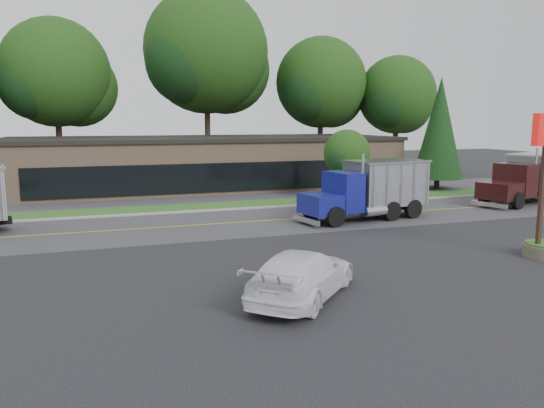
% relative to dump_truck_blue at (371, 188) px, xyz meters
% --- Properties ---
extents(ground, '(140.00, 140.00, 0.00)m').
position_rel_dump_truck_blue_xyz_m(ground, '(-7.91, -7.71, -1.80)').
color(ground, '#333338').
rests_on(ground, ground).
extents(road, '(60.00, 8.00, 0.02)m').
position_rel_dump_truck_blue_xyz_m(road, '(-7.91, 1.29, -1.80)').
color(road, '#4C4C51').
rests_on(road, ground).
extents(center_line, '(60.00, 0.12, 0.01)m').
position_rel_dump_truck_blue_xyz_m(center_line, '(-7.91, 1.29, -1.80)').
color(center_line, gold).
rests_on(center_line, ground).
extents(curb, '(60.00, 0.30, 0.12)m').
position_rel_dump_truck_blue_xyz_m(curb, '(-7.91, 5.49, -1.80)').
color(curb, '#9E9E99').
rests_on(curb, ground).
extents(grass_verge, '(60.00, 3.40, 0.03)m').
position_rel_dump_truck_blue_xyz_m(grass_verge, '(-7.91, 7.29, -1.80)').
color(grass_verge, '#356121').
rests_on(grass_verge, ground).
extents(far_parking, '(60.00, 7.00, 0.02)m').
position_rel_dump_truck_blue_xyz_m(far_parking, '(-7.91, 12.29, -1.80)').
color(far_parking, '#4C4C51').
rests_on(far_parking, ground).
extents(strip_mall, '(32.00, 12.00, 4.00)m').
position_rel_dump_truck_blue_xyz_m(strip_mall, '(-5.91, 18.29, 0.20)').
color(strip_mall, tan).
rests_on(strip_mall, ground).
extents(tree_far_b, '(10.45, 9.83, 14.91)m').
position_rel_dump_truck_blue_xyz_m(tree_far_b, '(-17.75, 26.41, 7.71)').
color(tree_far_b, '#382619').
rests_on(tree_far_b, ground).
extents(tree_far_c, '(13.04, 12.27, 18.60)m').
position_rel_dump_truck_blue_xyz_m(tree_far_c, '(-3.71, 26.44, 10.07)').
color(tree_far_c, '#382619').
rests_on(tree_far_c, ground).
extents(tree_far_d, '(10.07, 9.48, 14.37)m').
position_rel_dump_truck_blue_xyz_m(tree_far_d, '(8.25, 25.41, 7.37)').
color(tree_far_d, '#382619').
rests_on(tree_far_d, ground).
extents(tree_far_e, '(8.78, 8.26, 12.52)m').
position_rel_dump_truck_blue_xyz_m(tree_far_e, '(16.23, 23.39, 6.19)').
color(tree_far_e, '#382619').
rests_on(tree_far_e, ground).
extents(evergreen_right, '(4.05, 4.05, 9.21)m').
position_rel_dump_truck_blue_xyz_m(evergreen_right, '(12.09, 10.29, 3.25)').
color(evergreen_right, '#382619').
rests_on(evergreen_right, ground).
extents(tree_verge, '(3.54, 3.33, 5.05)m').
position_rel_dump_truck_blue_xyz_m(tree_verge, '(2.15, 7.33, 1.40)').
color(tree_verge, '#382619').
rests_on(tree_verge, ground).
extents(dump_truck_blue, '(8.05, 3.82, 3.36)m').
position_rel_dump_truck_blue_xyz_m(dump_truck_blue, '(0.00, 0.00, 0.00)').
color(dump_truck_blue, black).
rests_on(dump_truck_blue, ground).
extents(dump_truck_maroon, '(9.77, 5.25, 3.36)m').
position_rel_dump_truck_blue_xyz_m(dump_truck_maroon, '(14.05, 2.06, 0.01)').
color(dump_truck_maroon, black).
rests_on(dump_truck_maroon, ground).
extents(rally_car, '(5.29, 5.41, 1.56)m').
position_rel_dump_truck_blue_xyz_m(rally_car, '(-9.10, -11.70, -1.02)').
color(rally_car, white).
rests_on(rally_car, ground).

